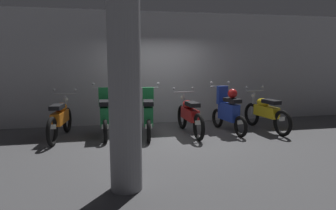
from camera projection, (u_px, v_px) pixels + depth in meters
name	position (u px, v px, depth m)	size (l,w,h in m)	color
ground_plane	(170.00, 136.00, 7.64)	(80.00, 80.00, 0.00)	#4C4C4F
back_wall	(157.00, 68.00, 9.18)	(16.00, 0.30, 3.23)	#ADADB2
motorbike_slot_0	(60.00, 118.00, 7.38)	(0.58, 1.94, 1.15)	black
motorbike_slot_1	(105.00, 115.00, 7.60)	(0.59, 1.68, 1.29)	black
motorbike_slot_2	(148.00, 115.00, 7.62)	(0.59, 1.68, 1.29)	black
motorbike_slot_3	(189.00, 115.00, 7.80)	(0.59, 1.95, 1.15)	black
motorbike_slot_4	(228.00, 110.00, 8.02)	(0.58, 1.68, 1.29)	black
motorbike_slot_5	(266.00, 112.00, 8.21)	(0.59, 1.95, 1.15)	black
support_pillar	(124.00, 79.00, 4.32)	(0.46, 0.46, 3.23)	gray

